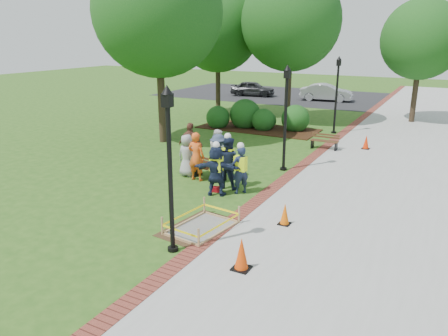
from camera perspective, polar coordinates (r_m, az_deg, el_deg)
The scene contains 34 objects.
ground at distance 14.50m, azimuth -4.00°, elevation -4.73°, with size 100.00×100.00×0.00m, color #285116.
sidewalk at distance 22.14m, azimuth 21.54°, elevation 1.82°, with size 6.00×60.00×0.02m, color #9E9E99.
brick_edging at distance 22.70m, azimuth 13.42°, elevation 2.92°, with size 0.50×60.00×0.03m, color maroon.
mulch_bed at distance 26.06m, azimuth 4.46°, elevation 5.15°, with size 7.00×3.00×0.05m, color #381E0F.
parking_lot at distance 39.41m, azimuth 17.55°, elevation 8.44°, with size 36.00×12.00×0.01m, color black.
wet_concrete_pad at distance 12.61m, azimuth -2.92°, elevation -7.01°, with size 1.98×2.50×0.55m.
bench_near at distance 16.90m, azimuth -1.82°, elevation -0.64°, with size 1.44×0.66×0.75m.
bench_far at distance 21.87m, azimuth 12.96°, elevation 3.02°, with size 1.35×0.47×0.73m.
cone_front at distance 10.50m, azimuth 2.31°, elevation -11.23°, with size 0.42×0.42×0.83m.
cone_back at distance 12.97m, azimuth 7.94°, elevation -6.04°, with size 0.34×0.34×0.67m.
cone_far at distance 22.36m, azimuth 18.06°, elevation 3.20°, with size 0.36×0.36×0.71m.
toolbox at distance 15.56m, azimuth -1.14°, elevation -2.79°, with size 0.36×0.20×0.18m, color #AA0D17.
lamp_near at distance 10.68m, azimuth -7.12°, elevation 1.21°, with size 0.28×0.28×4.26m.
lamp_mid at distance 17.66m, azimuth 8.07°, elevation 7.46°, with size 0.28×0.28×4.26m.
lamp_far at distance 25.25m, azimuth 14.52°, elevation 9.94°, with size 0.28×0.28×4.26m.
tree_left at distance 22.53m, azimuth -8.64°, elevation 19.52°, with size 6.30×6.30×9.57m.
tree_back at distance 27.70m, azimuth 8.73°, elevation 18.45°, with size 5.96×5.96×9.13m.
tree_right at distance 30.14m, azimuth 24.41°, elevation 15.04°, with size 4.87×4.87×7.52m.
tree_far at distance 30.13m, azimuth -0.82°, elevation 17.77°, with size 5.71×5.71×8.62m.
shrub_a at distance 26.40m, azimuth -0.79°, elevation 5.31°, with size 1.42×1.42×1.42m, color #144816.
shrub_b at distance 26.50m, azimuth 2.75°, elevation 5.33°, with size 1.85×1.85×1.85m, color #144816.
shrub_c at distance 25.78m, azimuth 5.13°, elevation 4.95°, with size 1.36×1.36×1.36m, color #144816.
shrub_d at distance 25.87m, azimuth 9.23°, elevation 4.84°, with size 1.63×1.63×1.63m, color #144816.
shrub_e at distance 26.64m, azimuth 5.78°, elevation 5.33°, with size 0.98×0.98×0.98m, color #144816.
casual_person_a at distance 17.14m, azimuth -4.86°, elevation 1.64°, with size 0.55×0.36×1.67m.
casual_person_b at distance 16.57m, azimuth -3.64°, elevation 1.50°, with size 0.61×0.40×1.88m.
casual_person_c at distance 17.79m, azimuth -0.81°, elevation 2.35°, with size 0.65×0.58×1.72m.
casual_person_d at distance 18.39m, azimuth -4.36°, elevation 3.04°, with size 0.62×0.43×1.87m.
casual_person_e at distance 16.78m, azimuth -0.75°, elevation 1.51°, with size 0.65×0.52×1.75m.
hivis_worker_a at distance 14.98m, azimuth -1.02°, elevation -0.12°, with size 0.65×0.51×1.92m.
hivis_worker_b at distance 15.17m, azimuth 2.15°, elevation -0.04°, with size 0.61×0.64×1.85m.
hivis_worker_c at distance 15.71m, azimuth 0.49°, elevation 0.90°, with size 0.61×0.40×2.04m.
parked_car_a at distance 40.38m, azimuth 3.76°, elevation 9.37°, with size 4.50×1.96×1.47m, color #28292B.
parked_car_b at distance 38.29m, azimuth 13.13°, elevation 8.54°, with size 4.71×2.05×1.54m, color #AEACB2.
Camera 1 is at (7.24, -11.36, 5.37)m, focal length 35.00 mm.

